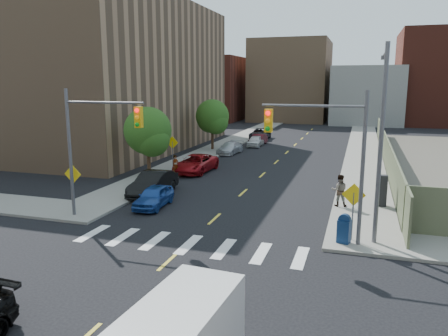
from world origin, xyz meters
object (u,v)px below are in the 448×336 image
Objects in this scene: parked_car_red at (196,164)px; payphone at (382,191)px; parked_car_silver at (230,148)px; parked_car_maroon at (258,140)px; parked_car_blue at (154,196)px; parked_car_white at (255,141)px; parked_car_black at (153,183)px; parked_car_grey at (260,134)px; pedestrian_west at (175,165)px; pedestrian_east at (339,190)px; mailbox at (344,229)px.

parked_car_red is 2.82× the size of payphone.
parked_car_maroon is (1.30, 7.28, 0.02)m from parked_car_silver.
parked_car_maroon is at bearing 85.78° from parked_car_silver.
parked_car_white is (0.00, 26.05, -0.00)m from parked_car_blue.
parked_car_grey is (0.38, 29.94, -0.08)m from parked_car_black.
parked_car_silver is 1.11× the size of parked_car_maroon.
pedestrian_west reaches higher than parked_car_blue.
parked_car_red is (-1.30, 10.28, 0.09)m from parked_car_blue.
parked_car_silver is at bearing 130.36° from payphone.
parked_car_grey is 31.66m from pedestrian_east.
parked_car_blue is 1.98× the size of pedestrian_east.
parked_car_black is at bearing -175.73° from payphone.
parked_car_silver is 12.33m from parked_car_grey.
pedestrian_east is at bearing -66.40° from parked_car_white.
parked_car_white is (1.30, 23.52, -0.15)m from parked_car_black.
pedestrian_west is at bearing -91.97° from parked_car_maroon.
mailbox is 0.84× the size of pedestrian_west.
parked_car_grey is 2.71× the size of payphone.
parked_car_grey is (-0.92, 5.04, 0.07)m from parked_car_maroon.
parked_car_silver is at bearing 92.78° from parked_car_red.
parked_car_black is at bearing 171.73° from mailbox.
mailbox is (12.37, -13.42, 0.08)m from parked_car_red.
parked_car_blue is 20.19m from parked_car_silver.
payphone is 15.62m from pedestrian_west.
parked_car_blue is 0.71× the size of parked_car_red.
parked_car_maroon is at bearing 88.45° from parked_car_red.
parked_car_black is at bearing -94.11° from parked_car_white.
pedestrian_west reaches higher than parked_car_grey.
mailbox is 7.13m from payphone.
parked_car_grey is at bearing 88.89° from parked_car_black.
parked_car_grey is at bearing 124.98° from mailbox.
parked_car_maroon is (1.30, 24.90, -0.15)m from parked_car_black.
parked_car_black is at bearing -94.03° from parked_car_grey.
pedestrian_east is (11.84, -17.19, 0.48)m from parked_car_silver.
parked_car_grey is (0.38, 22.20, -0.03)m from parked_car_red.
parked_car_red reaches higher than parked_car_white.
parked_car_blue is at bearing -85.80° from parked_car_maroon.
payphone reaches higher than mailbox.
pedestrian_west is (-2.10, -19.43, 0.32)m from parked_car_maroon.
parked_car_black reaches higher than mailbox.
payphone is 2.51m from pedestrian_east.
parked_car_blue is 0.98× the size of parked_car_maroon.
parked_car_grey is 37.58m from mailbox.
parked_car_grey is at bearing -75.00° from pedestrian_east.
pedestrian_west is at bearing 100.94° from parked_car_blue.
parked_car_maroon is at bearing 89.05° from parked_car_white.
parked_car_maroon is 2.81× the size of mailbox.
parked_car_white reaches higher than parked_car_maroon.
pedestrian_west is (-1.18, -24.47, 0.25)m from parked_car_grey.
parked_car_red is at bearing -90.14° from parked_car_maroon.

